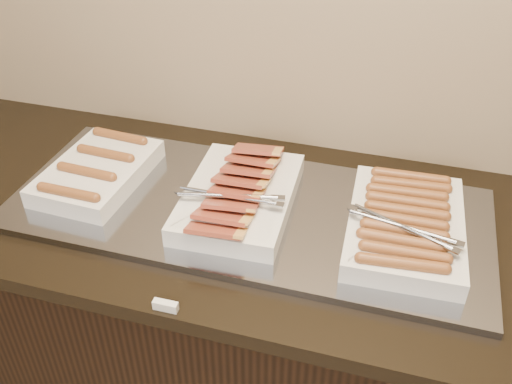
% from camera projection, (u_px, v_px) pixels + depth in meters
% --- Properties ---
extents(counter, '(2.06, 0.76, 0.90)m').
position_uv_depth(counter, '(246.00, 329.00, 1.72)').
color(counter, black).
rests_on(counter, ground).
extents(warming_tray, '(1.20, 0.50, 0.02)m').
position_uv_depth(warming_tray, '(247.00, 210.00, 1.45)').
color(warming_tray, gray).
rests_on(warming_tray, counter).
extents(dish_left, '(0.24, 0.35, 0.07)m').
position_uv_depth(dish_left, '(98.00, 171.00, 1.52)').
color(dish_left, silver).
rests_on(dish_left, warming_tray).
extents(dish_center, '(0.28, 0.42, 0.09)m').
position_uv_depth(dish_center, '(239.00, 195.00, 1.42)').
color(dish_center, silver).
rests_on(dish_center, warming_tray).
extents(dish_right, '(0.28, 0.40, 0.08)m').
position_uv_depth(dish_right, '(405.00, 224.00, 1.33)').
color(dish_right, silver).
rests_on(dish_right, warming_tray).
extents(label_holder, '(0.05, 0.02, 0.02)m').
position_uv_depth(label_holder, '(166.00, 306.00, 1.18)').
color(label_holder, silver).
rests_on(label_holder, counter).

